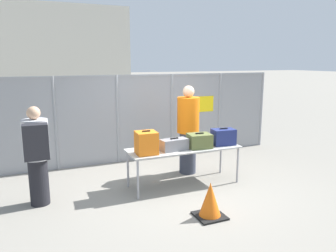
# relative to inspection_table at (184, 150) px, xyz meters

# --- Properties ---
(ground_plane) EXTENTS (120.00, 120.00, 0.00)m
(ground_plane) POSITION_rel_inspection_table_xyz_m (-0.11, -0.11, -0.68)
(ground_plane) COLOR gray
(fence_section) EXTENTS (6.90, 0.07, 2.04)m
(fence_section) POSITION_rel_inspection_table_xyz_m (-0.09, 1.90, 0.38)
(fence_section) COLOR gray
(fence_section) RESTS_ON ground_plane
(inspection_table) EXTENTS (2.16, 0.73, 0.73)m
(inspection_table) POSITION_rel_inspection_table_xyz_m (0.00, 0.00, 0.00)
(inspection_table) COLOR #B2B2AD
(inspection_table) RESTS_ON ground_plane
(suitcase_orange) EXTENTS (0.38, 0.37, 0.42)m
(suitcase_orange) POSITION_rel_inspection_table_xyz_m (-0.79, -0.11, 0.25)
(suitcase_orange) COLOR orange
(suitcase_orange) RESTS_ON inspection_table
(suitcase_grey) EXTENTS (0.53, 0.28, 0.24)m
(suitcase_grey) POSITION_rel_inspection_table_xyz_m (-0.25, -0.10, 0.16)
(suitcase_grey) COLOR slate
(suitcase_grey) RESTS_ON inspection_table
(suitcase_olive) EXTENTS (0.46, 0.38, 0.29)m
(suitcase_olive) POSITION_rel_inspection_table_xyz_m (0.27, -0.11, 0.18)
(suitcase_olive) COLOR #566033
(suitcase_olive) RESTS_ON inspection_table
(suitcase_navy) EXTENTS (0.47, 0.32, 0.34)m
(suitcase_navy) POSITION_rel_inspection_table_xyz_m (0.81, -0.09, 0.21)
(suitcase_navy) COLOR navy
(suitcase_navy) RESTS_ON inspection_table
(traveler_hooded) EXTENTS (0.41, 0.63, 1.65)m
(traveler_hooded) POSITION_rel_inspection_table_xyz_m (-2.59, 0.08, 0.22)
(traveler_hooded) COLOR black
(traveler_hooded) RESTS_ON ground_plane
(security_worker_near) EXTENTS (0.46, 0.46, 1.86)m
(security_worker_near) POSITION_rel_inspection_table_xyz_m (0.38, 0.59, 0.28)
(security_worker_near) COLOR #383D4C
(security_worker_near) RESTS_ON ground_plane
(utility_trailer) EXTENTS (3.77, 2.06, 0.75)m
(utility_trailer) POSITION_rel_inspection_table_xyz_m (0.73, 3.94, -0.25)
(utility_trailer) COLOR white
(utility_trailer) RESTS_ON ground_plane
(distant_hangar) EXTENTS (13.27, 11.90, 7.14)m
(distant_hangar) POSITION_rel_inspection_table_xyz_m (-0.38, 30.32, 2.88)
(distant_hangar) COLOR beige
(distant_hangar) RESTS_ON ground_plane
(traffic_cone) EXTENTS (0.44, 0.44, 0.55)m
(traffic_cone) POSITION_rel_inspection_table_xyz_m (-0.21, -1.37, -0.43)
(traffic_cone) COLOR black
(traffic_cone) RESTS_ON ground_plane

